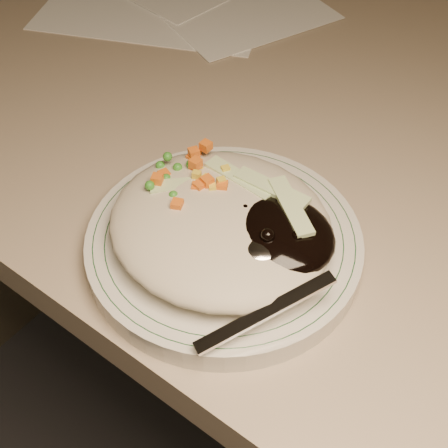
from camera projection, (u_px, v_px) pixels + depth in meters
The scene contains 4 objects.
desk at pixel (363, 268), 0.80m from camera, with size 1.40×0.70×0.74m.
plate at pixel (224, 244), 0.54m from camera, with size 0.24×0.24×0.02m, color silver.
plate_rim at pixel (224, 237), 0.54m from camera, with size 0.23×0.23×0.00m.
meal at pixel (228, 222), 0.52m from camera, with size 0.21×0.19×0.05m.
Camera 1 is at (0.16, 0.87, 1.16)m, focal length 50.00 mm.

